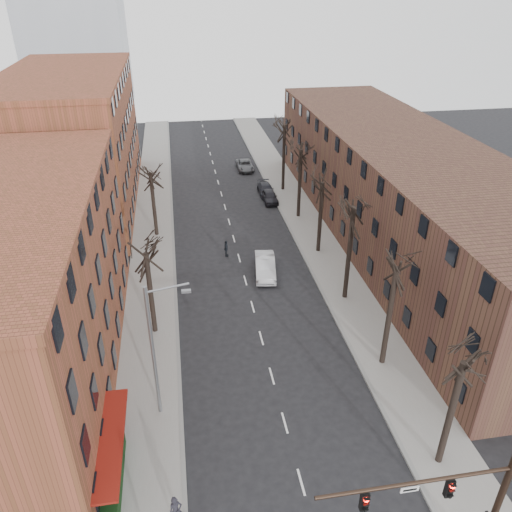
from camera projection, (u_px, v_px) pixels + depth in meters
name	position (u px, v px, depth m)	size (l,w,h in m)	color
sidewalk_left	(153.00, 231.00, 51.37)	(4.00, 90.00, 0.15)	gray
sidewalk_right	(304.00, 220.00, 53.66)	(4.00, 90.00, 0.15)	gray
building_left_near	(4.00, 297.00, 30.12)	(12.00, 26.00, 12.00)	brown
building_left_far	(74.00, 143.00, 54.60)	(12.00, 28.00, 14.00)	brown
building_right	(400.00, 190.00, 48.09)	(12.00, 50.00, 10.00)	#4D3224
awning_left	(118.00, 475.00, 26.24)	(1.20, 7.00, 0.15)	maroon
hedge	(113.00, 484.00, 25.05)	(0.80, 6.00, 1.00)	black
tree_right_a	(438.00, 462.00, 26.95)	(5.20, 5.20, 10.00)	black
tree_right_b	(382.00, 363.00, 33.83)	(5.20, 5.20, 10.80)	black
tree_right_c	(344.00, 298.00, 40.72)	(5.20, 5.20, 11.60)	black
tree_right_d	(318.00, 252.00, 47.61)	(5.20, 5.20, 10.00)	black
tree_right_e	(298.00, 217.00, 54.50)	(5.20, 5.20, 10.80)	black
tree_right_f	(283.00, 190.00, 61.38)	(5.20, 5.20, 11.60)	black
tree_left_a	(155.00, 332.00, 36.83)	(5.20, 5.20, 9.50)	black
tree_left_b	(157.00, 235.00, 50.61)	(5.20, 5.20, 9.50)	black
signal_mast_arm	(467.00, 500.00, 20.19)	(8.14, 0.30, 7.20)	black
streetlight	(156.00, 347.00, 27.58)	(2.45, 0.22, 9.03)	slate
silver_sedan	(265.00, 266.00, 43.61)	(1.69, 4.84, 1.60)	#B7BABF
parked_car_near	(270.00, 196.00, 57.89)	(1.57, 3.91, 1.33)	black
parked_car_mid	(266.00, 190.00, 59.89)	(1.72, 4.24, 1.23)	#21232A
parked_car_far	(245.00, 165.00, 67.62)	(2.07, 4.50, 1.25)	#585B60
pedestrian_a	(176.00, 511.00, 23.42)	(0.62, 0.41, 1.69)	black
pedestrian_crossing	(226.00, 249.00, 46.47)	(0.93, 0.39, 1.59)	black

